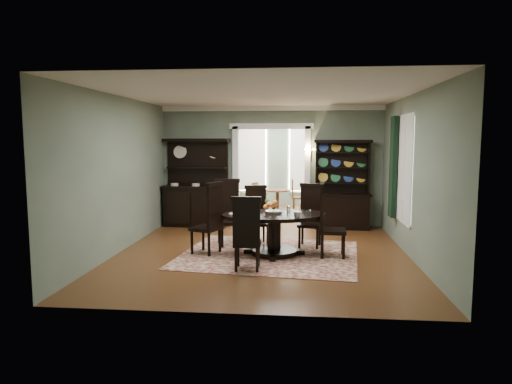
# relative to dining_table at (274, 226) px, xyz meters

# --- Properties ---
(room) EXTENTS (5.51, 6.01, 3.01)m
(room) POSITION_rel_dining_table_xyz_m (-0.24, 0.03, 1.03)
(room) COLOR #5A3217
(room) RESTS_ON ground
(parlor) EXTENTS (3.51, 3.50, 3.01)m
(parlor) POSITION_rel_dining_table_xyz_m (-0.24, 5.52, 0.97)
(parlor) COLOR #5A3217
(parlor) RESTS_ON ground
(doorway_trim) EXTENTS (2.08, 0.25, 2.57)m
(doorway_trim) POSITION_rel_dining_table_xyz_m (-0.24, 2.98, 1.07)
(doorway_trim) COLOR white
(doorway_trim) RESTS_ON floor
(right_window) EXTENTS (0.15, 1.47, 2.12)m
(right_window) POSITION_rel_dining_table_xyz_m (2.46, 0.91, 1.05)
(right_window) COLOR white
(right_window) RESTS_ON wall_right
(wall_sconce) EXTENTS (0.27, 0.21, 0.21)m
(wall_sconce) POSITION_rel_dining_table_xyz_m (0.71, 2.83, 1.34)
(wall_sconce) COLOR gold
(wall_sconce) RESTS_ON back_wall_right
(rug) EXTENTS (3.56, 3.18, 0.01)m
(rug) POSITION_rel_dining_table_xyz_m (-0.09, -0.03, -0.54)
(rug) COLOR maroon
(rug) RESTS_ON floor
(dining_table) EXTENTS (2.18, 2.15, 0.78)m
(dining_table) POSITION_rel_dining_table_xyz_m (0.00, 0.00, 0.00)
(dining_table) COLOR black
(dining_table) RESTS_ON rug
(centerpiece) EXTENTS (1.55, 1.00, 0.26)m
(centerpiece) POSITION_rel_dining_table_xyz_m (-0.01, -0.00, 0.31)
(centerpiece) COLOR silver
(centerpiece) RESTS_ON dining_table
(chair_far_left) EXTENTS (0.63, 0.62, 1.36)m
(chair_far_left) POSITION_rel_dining_table_xyz_m (-0.99, 0.78, 0.17)
(chair_far_left) COLOR black
(chair_far_left) RESTS_ON rug
(chair_far_mid) EXTENTS (0.56, 0.55, 1.22)m
(chair_far_mid) POSITION_rel_dining_table_xyz_m (-0.42, 0.90, 0.10)
(chair_far_mid) COLOR black
(chair_far_mid) RESTS_ON rug
(chair_far_right) EXTENTS (0.55, 0.53, 1.29)m
(chair_far_right) POSITION_rel_dining_table_xyz_m (0.70, 0.78, 0.13)
(chair_far_right) COLOR black
(chair_far_right) RESTS_ON rug
(chair_end_left) EXTENTS (0.64, 0.65, 1.38)m
(chair_end_left) POSITION_rel_dining_table_xyz_m (-1.19, -0.10, 0.18)
(chair_end_left) COLOR black
(chair_end_left) RESTS_ON rug
(chair_end_right) EXTENTS (0.51, 0.53, 1.38)m
(chair_end_right) POSITION_rel_dining_table_xyz_m (0.97, -0.07, 0.18)
(chair_end_right) COLOR black
(chair_end_right) RESTS_ON rug
(chair_near) EXTENTS (0.49, 0.45, 1.26)m
(chair_near) POSITION_rel_dining_table_xyz_m (-0.39, -1.17, 0.12)
(chair_near) COLOR black
(chair_near) RESTS_ON rug
(sideboard) EXTENTS (1.71, 0.72, 2.20)m
(sideboard) POSITION_rel_dining_table_xyz_m (-2.10, 2.73, 0.22)
(sideboard) COLOR black
(sideboard) RESTS_ON floor
(welsh_dresser) EXTENTS (1.40, 0.55, 2.17)m
(welsh_dresser) POSITION_rel_dining_table_xyz_m (1.51, 2.75, 0.24)
(welsh_dresser) COLOR black
(welsh_dresser) RESTS_ON floor
(parlor_table) EXTENTS (0.76, 0.76, 0.71)m
(parlor_table) POSITION_rel_dining_table_xyz_m (-0.17, 4.87, -0.08)
(parlor_table) COLOR #543618
(parlor_table) RESTS_ON parlor_floor
(parlor_chair_left) EXTENTS (0.45, 0.44, 0.95)m
(parlor_chair_left) POSITION_rel_dining_table_xyz_m (-0.91, 4.60, -0.04)
(parlor_chair_left) COLOR #543618
(parlor_chair_left) RESTS_ON parlor_floor
(parlor_chair_right) EXTENTS (0.44, 0.43, 1.03)m
(parlor_chair_right) POSITION_rel_dining_table_xyz_m (0.39, 4.77, 0.00)
(parlor_chair_right) COLOR #543618
(parlor_chair_right) RESTS_ON parlor_floor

